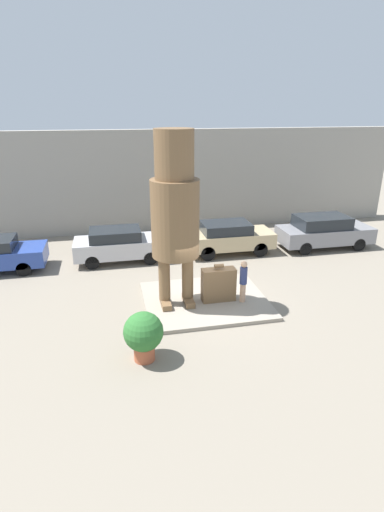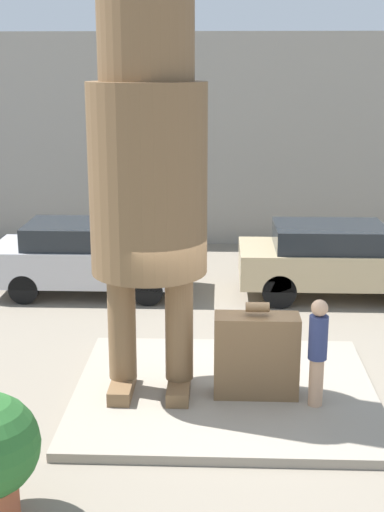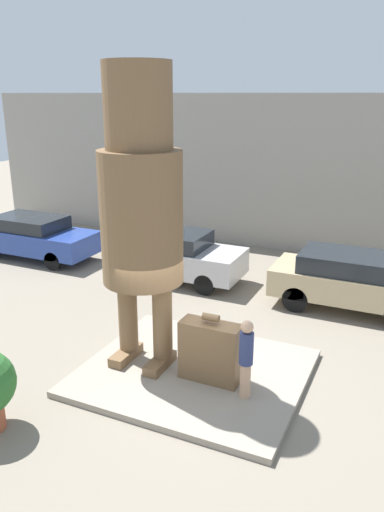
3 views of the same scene
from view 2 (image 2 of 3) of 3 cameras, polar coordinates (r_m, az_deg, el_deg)
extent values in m
plane|color=gray|center=(11.06, 2.63, -11.16)|extent=(60.00, 60.00, 0.00)
cube|color=gray|center=(11.03, 2.64, -10.84)|extent=(4.53, 3.94, 0.14)
cube|color=gray|center=(19.82, 2.58, 9.23)|extent=(28.00, 0.60, 5.71)
cube|color=brown|center=(10.84, -5.60, -10.37)|extent=(0.33, 0.95, 0.21)
cube|color=brown|center=(10.76, -1.06, -10.49)|extent=(0.33, 0.95, 0.21)
cylinder|color=brown|center=(10.61, -5.63, -5.48)|extent=(0.41, 0.41, 1.66)
cylinder|color=brown|center=(10.53, -1.04, -5.57)|extent=(0.41, 0.41, 1.66)
cylinder|color=brown|center=(10.00, -3.53, 6.13)|extent=(1.66, 1.66, 2.66)
cylinder|color=brown|center=(9.90, -3.74, 18.41)|extent=(1.30, 1.30, 1.60)
cube|color=brown|center=(10.59, 5.16, -7.93)|extent=(1.24, 0.48, 1.24)
cylinder|color=brown|center=(10.31, 5.26, -4.09)|extent=(0.34, 0.14, 0.14)
cylinder|color=tan|center=(10.50, 9.89, -9.88)|extent=(0.21, 0.21, 0.72)
cylinder|color=navy|center=(10.24, 10.06, -6.44)|extent=(0.27, 0.27, 0.64)
sphere|color=tan|center=(10.08, 10.18, -4.12)|extent=(0.24, 0.24, 0.24)
cube|color=#B7B7BC|center=(15.73, -8.02, -0.46)|extent=(4.23, 1.78, 0.78)
cube|color=#1E2328|center=(15.61, -8.87, 1.78)|extent=(2.33, 1.60, 0.48)
cylinder|color=black|center=(16.42, -2.98, -1.07)|extent=(0.63, 0.18, 0.63)
cylinder|color=black|center=(14.90, -3.53, -2.79)|extent=(0.63, 0.18, 0.63)
cylinder|color=black|center=(16.86, -11.90, -0.95)|extent=(0.63, 0.18, 0.63)
cylinder|color=black|center=(15.38, -13.31, -2.60)|extent=(0.63, 0.18, 0.63)
cube|color=tan|center=(15.66, 11.60, -0.63)|extent=(4.24, 1.83, 0.74)
cube|color=#1E2328|center=(15.47, 10.94, 1.56)|extent=(2.33, 1.65, 0.49)
cylinder|color=black|center=(16.39, 6.54, -1.04)|extent=(0.71, 0.18, 0.71)
cylinder|color=black|center=(14.81, 6.99, -2.82)|extent=(0.71, 0.18, 0.71)
camera|label=1|loc=(4.89, -136.21, 14.06)|focal=28.00mm
camera|label=3|loc=(4.32, 74.99, 14.84)|focal=35.00mm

